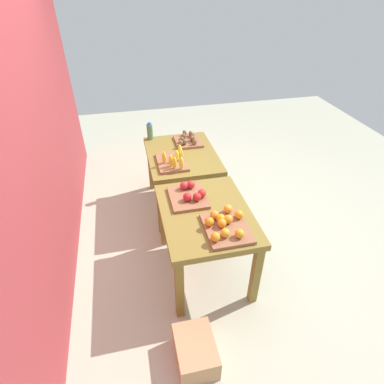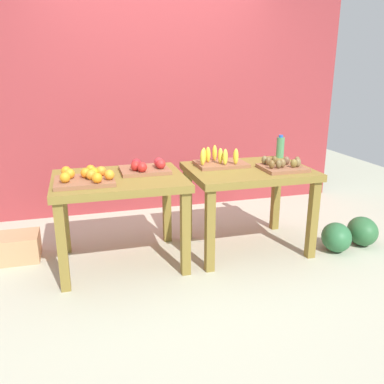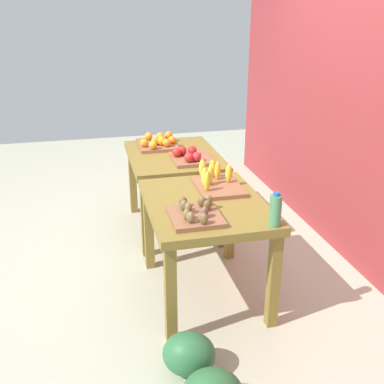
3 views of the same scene
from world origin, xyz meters
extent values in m
plane|color=#B2B39B|center=(0.00, 0.00, 0.00)|extent=(8.00, 8.00, 0.00)
cube|color=#963135|center=(0.00, 1.35, 1.50)|extent=(4.40, 0.12, 3.00)
cube|color=olive|center=(-0.56, 0.00, 0.72)|extent=(1.04, 0.80, 0.06)
cube|color=olive|center=(-1.02, -0.34, 0.34)|extent=(0.07, 0.07, 0.69)
cube|color=olive|center=(-0.10, -0.34, 0.34)|extent=(0.07, 0.07, 0.69)
cube|color=olive|center=(-1.02, 0.34, 0.34)|extent=(0.07, 0.07, 0.69)
cube|color=olive|center=(-0.10, 0.34, 0.34)|extent=(0.07, 0.07, 0.69)
cube|color=olive|center=(0.56, 0.00, 0.72)|extent=(1.04, 0.80, 0.06)
cube|color=olive|center=(0.10, -0.34, 0.34)|extent=(0.07, 0.07, 0.69)
cube|color=olive|center=(1.02, -0.34, 0.34)|extent=(0.07, 0.07, 0.69)
cube|color=olive|center=(0.10, 0.34, 0.34)|extent=(0.07, 0.07, 0.69)
cube|color=olive|center=(1.02, 0.34, 0.34)|extent=(0.07, 0.07, 0.69)
cube|color=#915C3E|center=(-0.83, -0.11, 0.76)|extent=(0.44, 0.36, 0.03)
sphere|color=orange|center=(-0.77, -0.14, 0.82)|extent=(0.11, 0.11, 0.08)
sphere|color=orange|center=(-0.77, 0.03, 0.82)|extent=(0.10, 0.10, 0.08)
sphere|color=orange|center=(-0.75, -0.08, 0.82)|extent=(0.10, 0.10, 0.08)
sphere|color=orange|center=(-0.96, -0.17, 0.82)|extent=(0.09, 0.09, 0.08)
sphere|color=orange|center=(-0.81, -0.07, 0.82)|extent=(0.10, 0.10, 0.08)
sphere|color=orange|center=(-0.93, -0.06, 0.82)|extent=(0.08, 0.08, 0.08)
sphere|color=orange|center=(-0.69, -0.04, 0.82)|extent=(0.11, 0.11, 0.08)
sphere|color=orange|center=(-0.64, -0.18, 0.82)|extent=(0.10, 0.10, 0.08)
sphere|color=orange|center=(-0.74, -0.24, 0.82)|extent=(0.11, 0.11, 0.08)
sphere|color=orange|center=(-0.96, 0.03, 0.82)|extent=(0.10, 0.10, 0.08)
cube|color=#915C3E|center=(-0.33, 0.11, 0.76)|extent=(0.40, 0.34, 0.03)
sphere|color=red|center=(-0.21, 0.13, 0.82)|extent=(0.10, 0.10, 0.08)
sphere|color=red|center=(-0.20, 0.06, 0.82)|extent=(0.11, 0.11, 0.08)
sphere|color=red|center=(-0.40, 0.13, 0.82)|extent=(0.08, 0.08, 0.08)
sphere|color=red|center=(-0.41, 0.05, 0.82)|extent=(0.08, 0.08, 0.08)
sphere|color=red|center=(-0.37, -0.01, 0.82)|extent=(0.10, 0.10, 0.08)
cube|color=#915C3E|center=(0.36, 0.15, 0.76)|extent=(0.44, 0.32, 0.03)
ellipsoid|color=yellow|center=(0.33, 0.10, 0.85)|extent=(0.05, 0.06, 0.14)
ellipsoid|color=yellow|center=(0.25, 0.18, 0.85)|extent=(0.06, 0.06, 0.14)
ellipsoid|color=yellow|center=(0.20, 0.15, 0.85)|extent=(0.05, 0.06, 0.14)
ellipsoid|color=yellow|center=(0.33, 0.24, 0.85)|extent=(0.05, 0.05, 0.14)
ellipsoid|color=yellow|center=(0.36, 0.05, 0.85)|extent=(0.07, 0.07, 0.14)
ellipsoid|color=yellow|center=(0.17, 0.08, 0.85)|extent=(0.05, 0.06, 0.14)
ellipsoid|color=yellow|center=(0.45, 0.04, 0.85)|extent=(0.06, 0.06, 0.14)
cube|color=#915C3E|center=(0.81, -0.13, 0.76)|extent=(0.36, 0.32, 0.03)
ellipsoid|color=brown|center=(0.78, -0.05, 0.82)|extent=(0.06, 0.07, 0.07)
ellipsoid|color=brown|center=(0.87, -0.09, 0.82)|extent=(0.07, 0.07, 0.07)
ellipsoid|color=brown|center=(0.71, -0.07, 0.82)|extent=(0.07, 0.07, 0.07)
ellipsoid|color=olive|center=(0.88, -0.20, 0.82)|extent=(0.07, 0.07, 0.07)
ellipsoid|color=olive|center=(0.92, -0.19, 0.82)|extent=(0.07, 0.07, 0.07)
ellipsoid|color=brown|center=(0.69, -0.19, 0.82)|extent=(0.05, 0.06, 0.07)
ellipsoid|color=brown|center=(0.75, -0.19, 0.82)|extent=(0.07, 0.07, 0.07)
ellipsoid|color=brown|center=(0.70, -0.02, 0.82)|extent=(0.05, 0.06, 0.07)
ellipsoid|color=brown|center=(0.96, -0.12, 0.82)|extent=(0.07, 0.07, 0.07)
ellipsoid|color=brown|center=(0.79, -0.17, 0.82)|extent=(0.06, 0.05, 0.07)
cylinder|color=#4C8C59|center=(1.02, 0.31, 0.85)|extent=(0.07, 0.07, 0.20)
cylinder|color=blue|center=(1.02, 0.31, 0.96)|extent=(0.04, 0.04, 0.02)
ellipsoid|color=#2C6336|center=(1.63, -0.24, 0.13)|extent=(0.32, 0.37, 0.26)
ellipsoid|color=#2D6A3C|center=(1.31, -0.29, 0.13)|extent=(0.35, 0.38, 0.26)
cube|color=tan|center=(-1.44, 0.30, 0.11)|extent=(0.40, 0.30, 0.22)
camera|label=1|loc=(-2.68, 0.61, 2.54)|focal=29.55mm
camera|label=2|loc=(-0.84, -3.16, 1.58)|focal=37.91mm
camera|label=3|loc=(3.34, -0.76, 1.99)|focal=42.55mm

